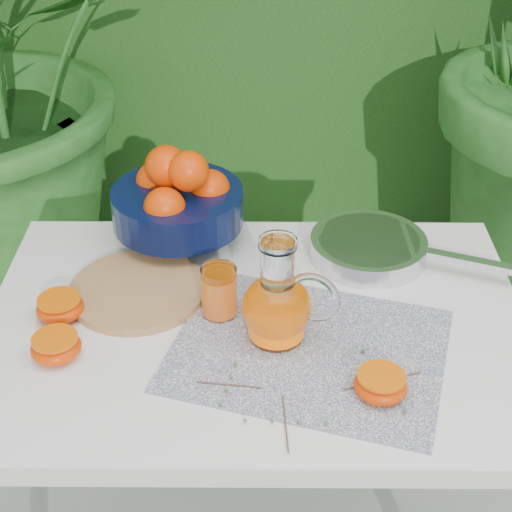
{
  "coord_description": "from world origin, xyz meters",
  "views": [
    {
      "loc": [
        -0.08,
        -1.12,
        1.65
      ],
      "look_at": [
        -0.09,
        0.03,
        0.88
      ],
      "focal_mm": 55.0,
      "sensor_mm": 36.0,
      "label": 1
    }
  ],
  "objects_px": {
    "white_table": "(256,355)",
    "juice_pitcher": "(278,305)",
    "saute_pan": "(370,247)",
    "cutting_board": "(138,290)",
    "fruit_bowl": "(178,198)"
  },
  "relations": [
    {
      "from": "white_table",
      "to": "fruit_bowl",
      "type": "xyz_separation_m",
      "value": [
        -0.16,
        0.28,
        0.18
      ]
    },
    {
      "from": "juice_pitcher",
      "to": "fruit_bowl",
      "type": "bearing_deg",
      "value": 121.58
    },
    {
      "from": "cutting_board",
      "to": "juice_pitcher",
      "type": "xyz_separation_m",
      "value": [
        0.27,
        -0.13,
        0.07
      ]
    },
    {
      "from": "juice_pitcher",
      "to": "white_table",
      "type": "bearing_deg",
      "value": 129.19
    },
    {
      "from": "cutting_board",
      "to": "juice_pitcher",
      "type": "relative_size",
      "value": 1.3
    },
    {
      "from": "white_table",
      "to": "juice_pitcher",
      "type": "xyz_separation_m",
      "value": [
        0.04,
        -0.05,
        0.16
      ]
    },
    {
      "from": "saute_pan",
      "to": "white_table",
      "type": "bearing_deg",
      "value": -137.47
    },
    {
      "from": "cutting_board",
      "to": "juice_pitcher",
      "type": "height_order",
      "value": "juice_pitcher"
    },
    {
      "from": "white_table",
      "to": "fruit_bowl",
      "type": "distance_m",
      "value": 0.37
    },
    {
      "from": "cutting_board",
      "to": "fruit_bowl",
      "type": "height_order",
      "value": "fruit_bowl"
    },
    {
      "from": "white_table",
      "to": "saute_pan",
      "type": "relative_size",
      "value": 2.29
    },
    {
      "from": "fruit_bowl",
      "to": "juice_pitcher",
      "type": "height_order",
      "value": "fruit_bowl"
    },
    {
      "from": "juice_pitcher",
      "to": "saute_pan",
      "type": "distance_m",
      "value": 0.33
    },
    {
      "from": "cutting_board",
      "to": "juice_pitcher",
      "type": "bearing_deg",
      "value": -25.95
    },
    {
      "from": "white_table",
      "to": "cutting_board",
      "type": "relative_size",
      "value": 3.79
    }
  ]
}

